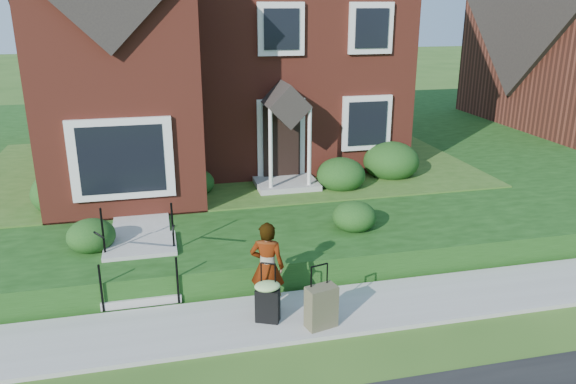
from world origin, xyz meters
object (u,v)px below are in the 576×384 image
object	(u,v)px
front_steps	(141,263)
woman	(267,267)
suitcase_black	(268,299)
suitcase_olive	(321,307)

from	to	relation	value
front_steps	woman	distance (m)	2.71
suitcase_black	suitcase_olive	size ratio (longest dim) A/B	0.96
suitcase_black	front_steps	bearing A→B (deg)	161.03
woman	suitcase_black	world-z (taller)	woman
front_steps	suitcase_black	world-z (taller)	front_steps
suitcase_black	suitcase_olive	xyz separation A→B (m)	(0.83, -0.37, -0.04)
front_steps	woman	xyz separation A→B (m)	(2.17, -1.57, 0.43)
suitcase_black	suitcase_olive	world-z (taller)	suitcase_olive
woman	suitcase_olive	bearing A→B (deg)	156.90
suitcase_olive	woman	bearing A→B (deg)	120.77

